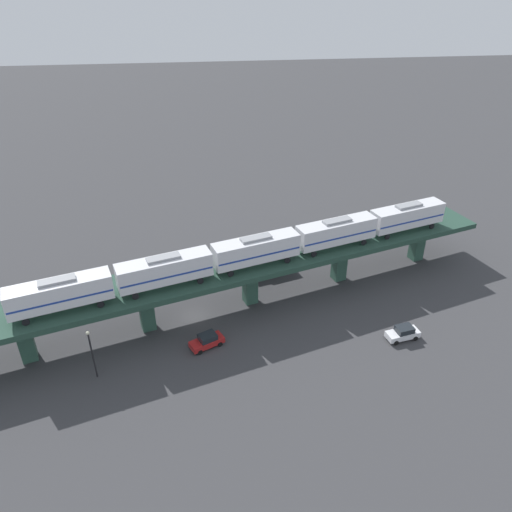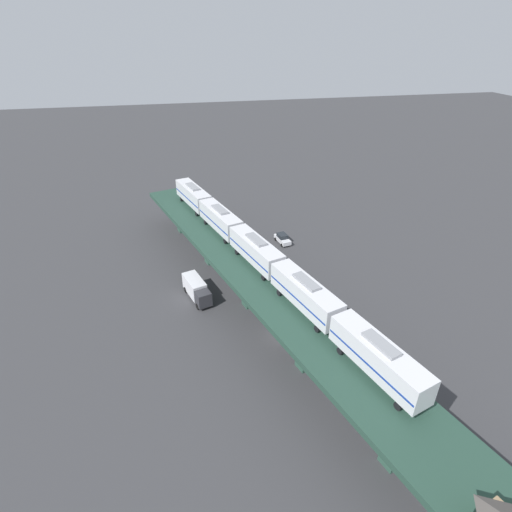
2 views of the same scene
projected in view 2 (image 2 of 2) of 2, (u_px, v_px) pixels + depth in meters
The scene contains 7 objects.
ground_plane at pixel (278, 337), 56.53m from camera, with size 400.00×400.00×0.00m, color #38383A.
elevated_viaduct at pixel (278, 302), 53.67m from camera, with size 34.73×90.48×6.90m.
subway_train at pixel (256, 250), 59.04m from camera, with size 20.78×60.53×4.45m.
street_car_red at pixel (319, 318), 58.59m from camera, with size 3.53×4.75×1.89m.
street_car_white at pixel (282, 238), 80.52m from camera, with size 2.58×4.66×1.89m.
delivery_truck at pixel (197, 289), 63.69m from camera, with size 4.23×7.54×3.20m.
street_lamp at pixel (392, 364), 46.43m from camera, with size 0.44×0.44×6.94m.
Camera 2 is at (12.22, 41.47, 38.30)m, focal length 28.00 mm.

